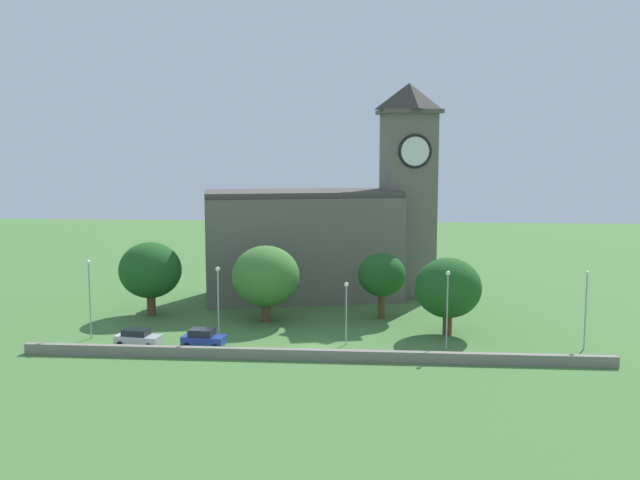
{
  "coord_description": "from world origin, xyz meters",
  "views": [
    {
      "loc": [
        5.69,
        -67.17,
        19.35
      ],
      "look_at": [
        -0.37,
        9.53,
        9.19
      ],
      "focal_mm": 41.25,
      "sensor_mm": 36.0,
      "label": 1
    }
  ],
  "objects_px": {
    "streetlamp_west_mid": "(218,292)",
    "streetlamp_east_end": "(586,297)",
    "car_silver": "(138,337)",
    "car_blue": "(203,338)",
    "tree_riverside_west": "(448,288)",
    "streetlamp_west_end": "(89,287)",
    "tree_riverside_east": "(266,276)",
    "tree_by_tower": "(382,275)",
    "tree_churchyard": "(150,270)",
    "church": "(327,231)",
    "streetlamp_east_mid": "(447,298)",
    "streetlamp_central": "(346,302)"
  },
  "relations": [
    {
      "from": "tree_by_tower",
      "to": "tree_riverside_west",
      "type": "distance_m",
      "value": 9.32
    },
    {
      "from": "streetlamp_west_end",
      "to": "tree_riverside_east",
      "type": "relative_size",
      "value": 0.95
    },
    {
      "from": "tree_by_tower",
      "to": "streetlamp_east_end",
      "type": "bearing_deg",
      "value": -29.54
    },
    {
      "from": "streetlamp_west_mid",
      "to": "streetlamp_east_end",
      "type": "height_order",
      "value": "streetlamp_east_end"
    },
    {
      "from": "car_silver",
      "to": "streetlamp_west_end",
      "type": "height_order",
      "value": "streetlamp_west_end"
    },
    {
      "from": "church",
      "to": "streetlamp_central",
      "type": "relative_size",
      "value": 4.91
    },
    {
      "from": "car_blue",
      "to": "car_silver",
      "type": "bearing_deg",
      "value": 179.32
    },
    {
      "from": "streetlamp_east_end",
      "to": "streetlamp_central",
      "type": "bearing_deg",
      "value": -179.48
    },
    {
      "from": "tree_churchyard",
      "to": "tree_riverside_east",
      "type": "bearing_deg",
      "value": -8.38
    },
    {
      "from": "tree_by_tower",
      "to": "tree_churchyard",
      "type": "distance_m",
      "value": 26.0
    },
    {
      "from": "streetlamp_east_mid",
      "to": "tree_by_tower",
      "type": "xyz_separation_m",
      "value": [
        -6.09,
        11.82,
        -0.08
      ]
    },
    {
      "from": "tree_churchyard",
      "to": "streetlamp_west_end",
      "type": "bearing_deg",
      "value": -105.74
    },
    {
      "from": "streetlamp_west_mid",
      "to": "tree_churchyard",
      "type": "height_order",
      "value": "tree_churchyard"
    },
    {
      "from": "tree_riverside_east",
      "to": "streetlamp_west_end",
      "type": "bearing_deg",
      "value": -152.9
    },
    {
      "from": "car_silver",
      "to": "streetlamp_west_end",
      "type": "xyz_separation_m",
      "value": [
        -5.54,
        2.34,
        4.34
      ]
    },
    {
      "from": "car_silver",
      "to": "streetlamp_central",
      "type": "bearing_deg",
      "value": 6.23
    },
    {
      "from": "streetlamp_west_mid",
      "to": "tree_riverside_east",
      "type": "bearing_deg",
      "value": 68.73
    },
    {
      "from": "streetlamp_central",
      "to": "tree_churchyard",
      "type": "distance_m",
      "value": 24.89
    },
    {
      "from": "car_blue",
      "to": "tree_riverside_west",
      "type": "xyz_separation_m",
      "value": [
        23.6,
        6.74,
        3.91
      ]
    },
    {
      "from": "streetlamp_central",
      "to": "tree_churchyard",
      "type": "height_order",
      "value": "tree_churchyard"
    },
    {
      "from": "streetlamp_west_mid",
      "to": "tree_churchyard",
      "type": "relative_size",
      "value": 0.9
    },
    {
      "from": "car_silver",
      "to": "tree_churchyard",
      "type": "height_order",
      "value": "tree_churchyard"
    },
    {
      "from": "streetlamp_west_mid",
      "to": "tree_riverside_west",
      "type": "height_order",
      "value": "tree_riverside_west"
    },
    {
      "from": "streetlamp_west_end",
      "to": "tree_by_tower",
      "type": "xyz_separation_m",
      "value": [
        28.9,
        10.86,
        -0.31
      ]
    },
    {
      "from": "car_blue",
      "to": "streetlamp_east_end",
      "type": "xyz_separation_m",
      "value": [
        36.05,
        2.46,
        4.05
      ]
    },
    {
      "from": "car_blue",
      "to": "streetlamp_west_mid",
      "type": "height_order",
      "value": "streetlamp_west_mid"
    },
    {
      "from": "tree_by_tower",
      "to": "streetlamp_central",
      "type": "bearing_deg",
      "value": -107.37
    },
    {
      "from": "car_blue",
      "to": "streetlamp_east_mid",
      "type": "xyz_separation_m",
      "value": [
        23.05,
        1.45,
        4.04
      ]
    },
    {
      "from": "streetlamp_east_end",
      "to": "tree_riverside_west",
      "type": "bearing_deg",
      "value": 161.02
    },
    {
      "from": "streetlamp_west_end",
      "to": "tree_riverside_east",
      "type": "distance_m",
      "value": 18.35
    },
    {
      "from": "streetlamp_west_end",
      "to": "tree_churchyard",
      "type": "relative_size",
      "value": 0.95
    },
    {
      "from": "streetlamp_west_mid",
      "to": "streetlamp_east_mid",
      "type": "height_order",
      "value": "streetlamp_east_mid"
    },
    {
      "from": "car_silver",
      "to": "streetlamp_east_end",
      "type": "height_order",
      "value": "streetlamp_east_end"
    },
    {
      "from": "church",
      "to": "streetlamp_east_mid",
      "type": "distance_m",
      "value": 26.46
    },
    {
      "from": "tree_by_tower",
      "to": "streetlamp_east_mid",
      "type": "bearing_deg",
      "value": -62.75
    },
    {
      "from": "car_blue",
      "to": "tree_by_tower",
      "type": "distance_m",
      "value": 21.9
    },
    {
      "from": "church",
      "to": "streetlamp_east_mid",
      "type": "relative_size",
      "value": 4.01
    },
    {
      "from": "car_blue",
      "to": "streetlamp_west_end",
      "type": "xyz_separation_m",
      "value": [
        -11.94,
        2.41,
        4.27
      ]
    },
    {
      "from": "car_silver",
      "to": "streetlamp_east_end",
      "type": "bearing_deg",
      "value": 3.21
    },
    {
      "from": "streetlamp_east_end",
      "to": "tree_riverside_east",
      "type": "distance_m",
      "value": 32.73
    },
    {
      "from": "streetlamp_west_end",
      "to": "streetlamp_central",
      "type": "xyz_separation_m",
      "value": [
        25.46,
        -0.16,
        -1.02
      ]
    },
    {
      "from": "streetlamp_east_end",
      "to": "tree_riverside_west",
      "type": "relative_size",
      "value": 0.95
    },
    {
      "from": "streetlamp_west_mid",
      "to": "streetlamp_east_end",
      "type": "bearing_deg",
      "value": 0.5
    },
    {
      "from": "streetlamp_east_end",
      "to": "tree_riverside_west",
      "type": "distance_m",
      "value": 13.16
    },
    {
      "from": "car_silver",
      "to": "tree_riverside_west",
      "type": "distance_m",
      "value": 31.0
    },
    {
      "from": "streetlamp_east_end",
      "to": "tree_by_tower",
      "type": "height_order",
      "value": "streetlamp_east_end"
    },
    {
      "from": "tree_churchyard",
      "to": "tree_riverside_west",
      "type": "bearing_deg",
      "value": -10.44
    },
    {
      "from": "church",
      "to": "streetlamp_central",
      "type": "distance_m",
      "value": 22.71
    },
    {
      "from": "streetlamp_east_end",
      "to": "tree_churchyard",
      "type": "relative_size",
      "value": 0.9
    },
    {
      "from": "streetlamp_west_end",
      "to": "tree_riverside_east",
      "type": "height_order",
      "value": "tree_riverside_east"
    }
  ]
}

